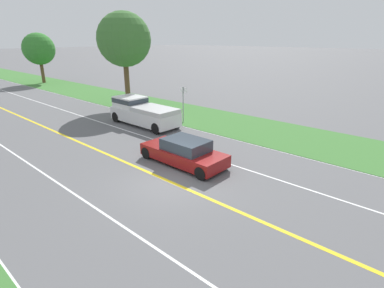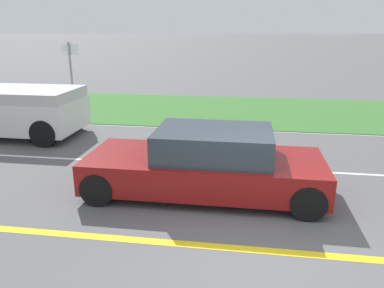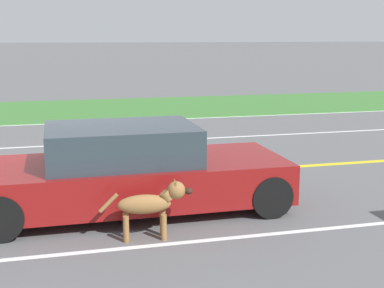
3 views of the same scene
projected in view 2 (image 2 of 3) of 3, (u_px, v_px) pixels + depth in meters
name	position (u px, v px, depth m)	size (l,w,h in m)	color
ground_plane	(258.00, 250.00, 5.72)	(400.00, 400.00, 0.00)	#5B5B5E
centre_divider_line	(258.00, 250.00, 5.72)	(0.18, 160.00, 0.01)	yellow
lane_edge_line_right	(254.00, 131.00, 12.33)	(0.14, 160.00, 0.01)	white
lane_dash_same_dir	(256.00, 169.00, 9.03)	(0.10, 160.00, 0.01)	white
grass_verge_right	(254.00, 111.00, 15.16)	(6.00, 160.00, 0.03)	#3D7533
ego_car	(207.00, 164.00, 7.54)	(1.93, 4.72, 1.36)	maroon
dog	(208.00, 150.00, 8.79)	(0.33, 1.27, 0.81)	olive
street_sign	(71.00, 72.00, 13.53)	(0.11, 0.64, 2.77)	gray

